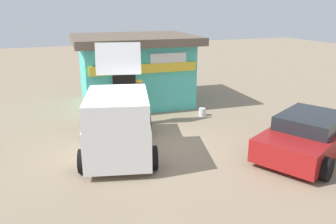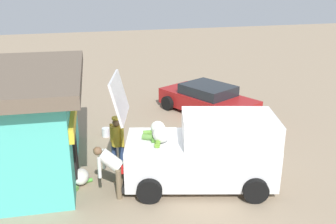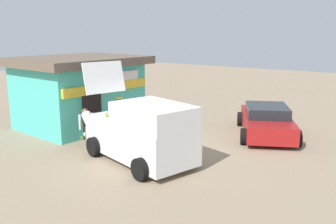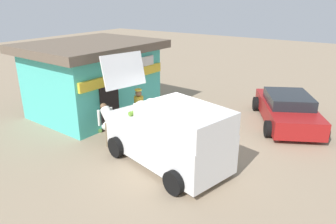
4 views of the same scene
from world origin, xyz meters
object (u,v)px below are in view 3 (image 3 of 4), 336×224
at_px(customer_bending, 89,124).
at_px(paint_bucket, 159,123).
at_px(vendor_standing, 119,116).
at_px(delivery_van, 142,132).
at_px(unloaded_banana_pile, 91,134).
at_px(storefront_bar, 79,91).
at_px(parked_sedan, 266,121).

xyz_separation_m(customer_bending, paint_bucket, (3.87, -0.21, -0.68)).
bearing_deg(vendor_standing, delivery_van, -120.63).
height_order(delivery_van, unloaded_banana_pile, delivery_van).
height_order(storefront_bar, parked_sedan, storefront_bar).
height_order(delivery_van, paint_bucket, delivery_van).
bearing_deg(storefront_bar, delivery_van, -110.67).
relative_size(storefront_bar, delivery_van, 1.21).
height_order(storefront_bar, vendor_standing, storefront_bar).
relative_size(parked_sedan, paint_bucket, 14.26).
relative_size(parked_sedan, customer_bending, 3.31).
distance_m(customer_bending, paint_bucket, 3.94).
bearing_deg(parked_sedan, customer_bending, 138.89).
height_order(vendor_standing, unloaded_banana_pile, vendor_standing).
height_order(storefront_bar, paint_bucket, storefront_bar).
height_order(parked_sedan, customer_bending, customer_bending).
bearing_deg(unloaded_banana_pile, delivery_van, -104.39).
height_order(storefront_bar, delivery_van, delivery_van).
bearing_deg(parked_sedan, paint_bucket, 107.43).
bearing_deg(parked_sedan, storefront_bar, 114.89).
xyz_separation_m(delivery_van, customer_bending, (0.07, 2.52, -0.14)).
height_order(delivery_van, customer_bending, delivery_van).
distance_m(parked_sedan, vendor_standing, 5.86).
relative_size(storefront_bar, vendor_standing, 3.24).
xyz_separation_m(vendor_standing, customer_bending, (-1.24, 0.31, -0.13)).
height_order(vendor_standing, paint_bucket, vendor_standing).
bearing_deg(storefront_bar, vendor_standing, -102.29).
distance_m(vendor_standing, unloaded_banana_pile, 1.44).
xyz_separation_m(storefront_bar, unloaded_banana_pile, (-1.10, -1.85, -1.38)).
relative_size(parked_sedan, unloaded_banana_pile, 5.75).
distance_m(vendor_standing, paint_bucket, 2.76).
xyz_separation_m(parked_sedan, customer_bending, (-5.24, 4.58, 0.26)).
bearing_deg(unloaded_banana_pile, parked_sedan, -50.41).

